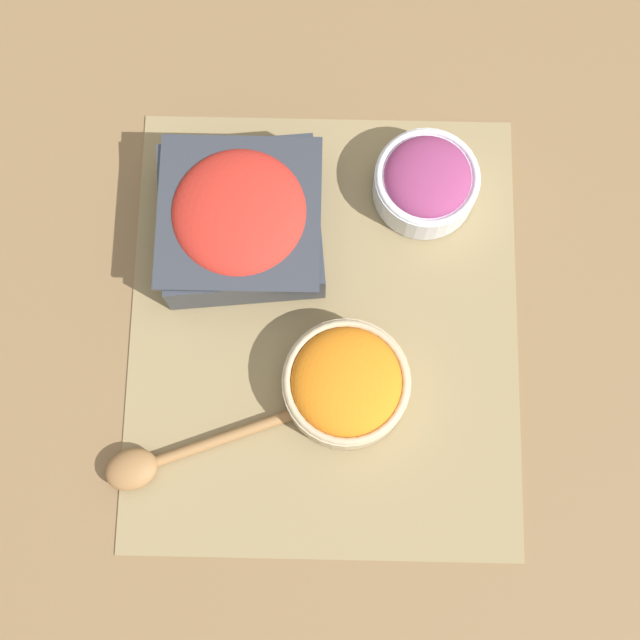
{
  "coord_description": "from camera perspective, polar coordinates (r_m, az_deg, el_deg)",
  "views": [
    {
      "loc": [
        0.22,
        0.0,
        0.98
      ],
      "look_at": [
        0.0,
        0.0,
        0.03
      ],
      "focal_mm": 50.0,
      "sensor_mm": 36.0,
      "label": 1
    }
  ],
  "objects": [
    {
      "name": "carrot_bowl",
      "position": [
        0.96,
        1.42,
        -4.06
      ],
      "size": [
        0.14,
        0.14,
        0.06
      ],
      "color": "#C6B28E",
      "rests_on": "placemat"
    },
    {
      "name": "placemat",
      "position": [
        1.0,
        0.0,
        -0.42
      ],
      "size": [
        0.51,
        0.44,
        0.0
      ],
      "color": "#937F56",
      "rests_on": "ground_plane"
    },
    {
      "name": "onion_bowl",
      "position": [
        1.03,
        6.57,
        8.82
      ],
      "size": [
        0.12,
        0.12,
        0.06
      ],
      "color": "silver",
      "rests_on": "placemat"
    },
    {
      "name": "tomato_bowl",
      "position": [
        1.0,
        -5.36,
        6.49
      ],
      "size": [
        0.19,
        0.19,
        0.08
      ],
      "color": "#333842",
      "rests_on": "placemat"
    },
    {
      "name": "wooden_spoon",
      "position": [
        0.98,
        -10.55,
        -8.81
      ],
      "size": [
        0.1,
        0.21,
        0.02
      ],
      "color": "#9E7042",
      "rests_on": "placemat"
    },
    {
      "name": "ground_plane",
      "position": [
        1.0,
        0.0,
        -0.45
      ],
      "size": [
        3.0,
        3.0,
        0.0
      ],
      "primitive_type": "plane",
      "color": "olive"
    }
  ]
}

